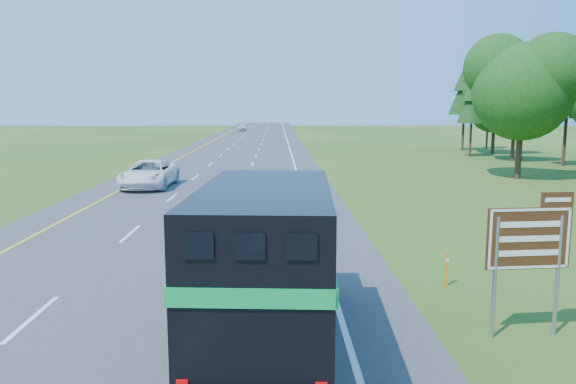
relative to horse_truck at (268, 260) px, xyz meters
The scene contains 7 objects.
road 40.89m from the horse_truck, 95.35° to the left, with size 15.00×260.00×0.04m, color #38383A.
lane_markings 40.89m from the horse_truck, 95.35° to the left, with size 11.15×260.00×0.01m.
horse_truck is the anchor object (origin of this frame).
white_suv 25.00m from the horse_truck, 108.17° to the left, with size 2.77×6.01×1.67m, color white.
far_car 106.63m from the horse_truck, 93.82° to the left, with size 1.65×4.09×1.39m, color silver.
exit_sign 5.66m from the horse_truck, ahead, with size 1.89×0.23×3.21m.
delineator 6.54m from the horse_truck, 39.16° to the left, with size 0.08×0.04×0.98m.
Camera 1 is at (4.00, -1.81, 5.01)m, focal length 35.00 mm.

